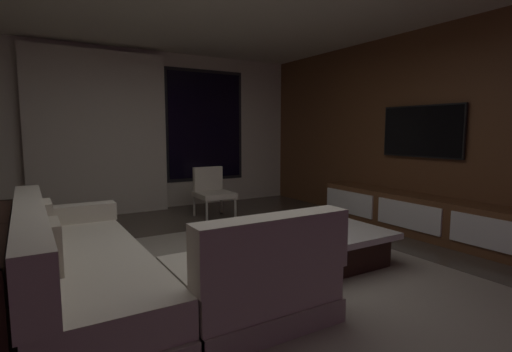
% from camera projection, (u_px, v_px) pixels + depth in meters
% --- Properties ---
extents(floor, '(9.20, 9.20, 0.00)m').
position_uv_depth(floor, '(234.00, 279.00, 3.54)').
color(floor, '#473D33').
extents(back_wall_with_window, '(6.60, 0.30, 2.70)m').
position_uv_depth(back_wall_with_window, '(129.00, 132.00, 6.43)').
color(back_wall_with_window, beige).
rests_on(back_wall_with_window, floor).
extents(media_wall, '(0.12, 7.80, 2.70)m').
position_uv_depth(media_wall, '(444.00, 131.00, 4.95)').
color(media_wall, brown).
rests_on(media_wall, floor).
extents(area_rug, '(3.20, 3.80, 0.01)m').
position_uv_depth(area_rug, '(272.00, 275.00, 3.63)').
color(area_rug, gray).
rests_on(area_rug, floor).
extents(sectional_couch, '(1.98, 2.50, 0.82)m').
position_uv_depth(sectional_couch, '(125.00, 273.00, 2.91)').
color(sectional_couch, '#B1A997').
rests_on(sectional_couch, floor).
extents(coffee_table, '(1.16, 1.16, 0.36)m').
position_uv_depth(coffee_table, '(319.00, 244.00, 3.99)').
color(coffee_table, black).
rests_on(coffee_table, floor).
extents(book_stack_on_coffee_table, '(0.30, 0.20, 0.10)m').
position_uv_depth(book_stack_on_coffee_table, '(320.00, 225.00, 3.85)').
color(book_stack_on_coffee_table, '#AE43AC').
rests_on(book_stack_on_coffee_table, coffee_table).
extents(accent_chair_near_window, '(0.54, 0.56, 0.78)m').
position_uv_depth(accent_chair_near_window, '(212.00, 189.00, 6.10)').
color(accent_chair_near_window, '#B2ADA0').
rests_on(accent_chair_near_window, floor).
extents(media_console, '(0.46, 3.10, 0.52)m').
position_uv_depth(media_console, '(422.00, 217.00, 4.97)').
color(media_console, brown).
rests_on(media_console, floor).
extents(mounted_tv, '(0.05, 1.19, 0.69)m').
position_uv_depth(mounted_tv, '(422.00, 131.00, 5.11)').
color(mounted_tv, black).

